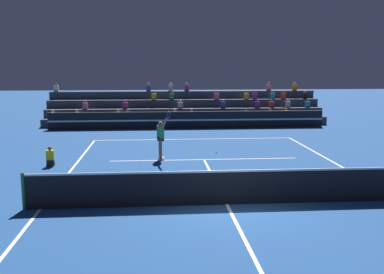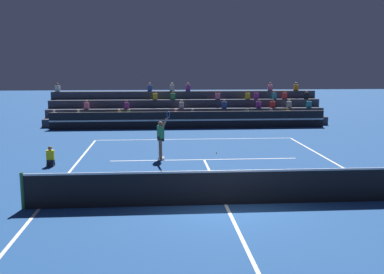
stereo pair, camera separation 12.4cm
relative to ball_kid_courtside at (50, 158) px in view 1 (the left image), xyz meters
The scene contains 8 objects.
ground_plane 8.59m from the ball_kid_courtside, 41.09° to the right, with size 120.00×120.00×0.00m, color navy.
court_lines 8.59m from the ball_kid_courtside, 41.09° to the right, with size 11.10×23.90×0.01m.
tennis_net 8.59m from the ball_kid_courtside, 41.09° to the right, with size 12.00×0.10×1.10m.
sponsor_banner_wall 12.44m from the ball_kid_courtside, 58.66° to the left, with size 18.00×0.26×1.10m.
bleacher_stand 15.25m from the ball_kid_courtside, 64.82° to the left, with size 19.38×3.80×2.83m.
ball_kid_courtside is the anchor object (origin of this frame).
tennis_player 4.71m from the ball_kid_courtside, 11.40° to the left, with size 0.58×1.25×2.30m.
tennis_ball 7.52m from the ball_kid_courtside, 16.70° to the left, with size 0.07×0.07×0.07m, color #C6DB33.
Camera 1 is at (-2.10, -12.89, 4.19)m, focal length 42.00 mm.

